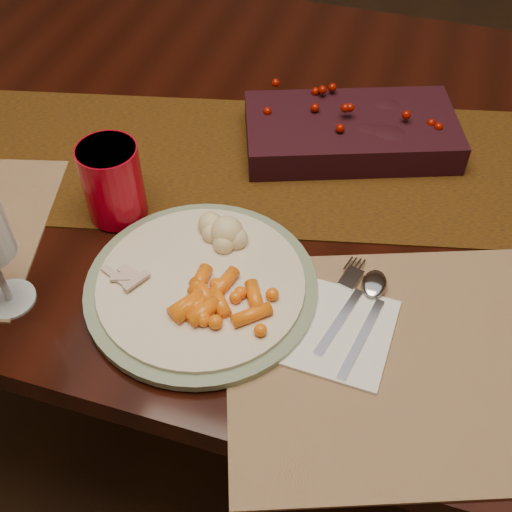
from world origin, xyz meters
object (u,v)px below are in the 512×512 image
(baby_carrots, at_px, (213,308))
(mashed_potatoes, at_px, (219,231))
(centerpiece, at_px, (351,128))
(dining_table, at_px, (278,295))
(turkey_shreds, at_px, (129,274))
(napkin, at_px, (341,332))
(dinner_plate, at_px, (201,286))
(placemat_main, at_px, (420,360))
(red_cup, at_px, (113,182))

(baby_carrots, distance_m, mashed_potatoes, 0.12)
(centerpiece, bearing_deg, dining_table, -156.57)
(turkey_shreds, bearing_deg, centerpiece, 60.53)
(dining_table, distance_m, napkin, 0.53)
(centerpiece, xyz_separation_m, napkin, (0.07, -0.37, -0.03))
(centerpiece, xyz_separation_m, dinner_plate, (-0.12, -0.36, -0.02))
(dinner_plate, xyz_separation_m, turkey_shreds, (-0.09, -0.02, 0.01))
(dinner_plate, bearing_deg, baby_carrots, -52.12)
(baby_carrots, relative_size, turkey_shreds, 1.66)
(placemat_main, height_order, red_cup, red_cup)
(red_cup, bearing_deg, mashed_potatoes, -9.37)
(dinner_plate, bearing_deg, placemat_main, -4.50)
(dinner_plate, distance_m, red_cup, 0.20)
(red_cup, bearing_deg, turkey_shreds, -58.37)
(baby_carrots, xyz_separation_m, red_cup, (-0.20, 0.14, 0.03))
(dining_table, bearing_deg, mashed_potatoes, -95.91)
(red_cup, bearing_deg, dining_table, 48.04)
(dining_table, xyz_separation_m, dinner_plate, (-0.02, -0.31, 0.39))
(dining_table, xyz_separation_m, napkin, (0.16, -0.33, 0.38))
(turkey_shreds, distance_m, napkin, 0.28)
(placemat_main, height_order, dinner_plate, dinner_plate)
(turkey_shreds, height_order, napkin, turkey_shreds)
(dining_table, height_order, turkey_shreds, turkey_shreds)
(napkin, distance_m, red_cup, 0.38)
(placemat_main, distance_m, dinner_plate, 0.29)
(baby_carrots, distance_m, turkey_shreds, 0.12)
(baby_carrots, relative_size, red_cup, 1.02)
(placemat_main, relative_size, turkey_shreds, 6.55)
(placemat_main, xyz_separation_m, red_cup, (-0.45, 0.12, 0.06))
(placemat_main, height_order, turkey_shreds, turkey_shreds)
(turkey_shreds, relative_size, red_cup, 0.61)
(mashed_potatoes, relative_size, turkey_shreds, 1.08)
(centerpiece, bearing_deg, napkin, -79.94)
(baby_carrots, bearing_deg, centerpiece, 77.12)
(napkin, bearing_deg, red_cup, 164.77)
(dining_table, relative_size, baby_carrots, 15.39)
(dining_table, distance_m, red_cup, 0.52)
(dining_table, xyz_separation_m, centerpiece, (0.10, 0.04, 0.41))
(dining_table, xyz_separation_m, red_cup, (-0.19, -0.21, 0.44))
(dinner_plate, xyz_separation_m, napkin, (0.19, -0.01, -0.01))
(dining_table, relative_size, turkey_shreds, 25.48)
(placemat_main, xyz_separation_m, mashed_potatoes, (-0.29, 0.10, 0.04))
(mashed_potatoes, bearing_deg, baby_carrots, -74.33)
(mashed_potatoes, bearing_deg, dining_table, 84.09)
(turkey_shreds, height_order, red_cup, red_cup)
(red_cup, bearing_deg, placemat_main, -15.36)
(centerpiece, bearing_deg, baby_carrots, -102.88)
(dinner_plate, height_order, turkey_shreds, turkey_shreds)
(red_cup, bearing_deg, napkin, -18.09)
(baby_carrots, xyz_separation_m, napkin, (0.16, 0.03, -0.02))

